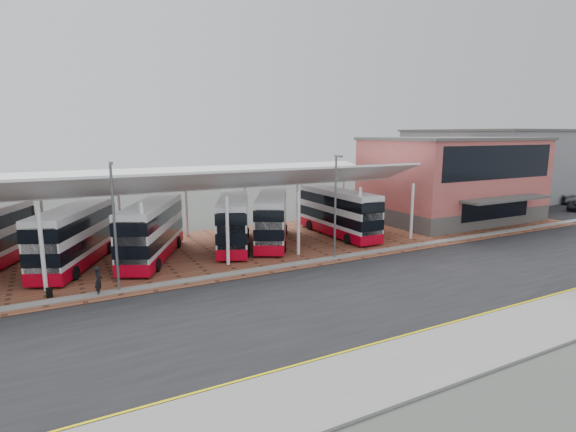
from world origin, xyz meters
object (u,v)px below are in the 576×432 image
object	(u,v)px
bus_3	(234,222)
bus_5	(338,213)
bus_4	(272,219)
pedestrian	(99,281)
bus_1	(75,237)
terminal	(452,178)
bus_2	(152,231)

from	to	relation	value
bus_3	bus_5	distance (m)	10.42
bus_4	pedestrian	world-z (taller)	bus_4
bus_1	pedestrian	bearing A→B (deg)	-58.76
bus_1	pedestrian	world-z (taller)	bus_1
terminal	bus_4	xyz separation A→B (m)	(-23.13, -0.84, -2.46)
terminal	bus_3	bearing A→B (deg)	-178.93
bus_2	pedestrian	distance (m)	8.15
bus_1	bus_2	world-z (taller)	bus_2
bus_4	pedestrian	xyz separation A→B (m)	(-15.01, -6.93, -1.25)
bus_4	bus_5	xyz separation A→B (m)	(6.92, -0.30, 0.03)
bus_2	bus_5	world-z (taller)	bus_2
terminal	bus_5	xyz separation A→B (m)	(-16.22, -1.14, -2.43)
terminal	bus_2	world-z (taller)	terminal
terminal	bus_2	size ratio (longest dim) A/B	1.73
terminal	bus_2	bearing A→B (deg)	-178.06
pedestrian	bus_3	bearing A→B (deg)	-44.65
terminal	bus_5	world-z (taller)	terminal
bus_1	pedestrian	size ratio (longest dim) A/B	5.96
bus_1	bus_4	bearing A→B (deg)	23.78
bus_3	terminal	bearing A→B (deg)	24.22
terminal	bus_5	distance (m)	16.44
pedestrian	bus_2	bearing A→B (deg)	-21.45
bus_2	bus_4	distance (m)	10.45
bus_2	pedestrian	size ratio (longest dim) A/B	5.97
bus_2	pedestrian	xyz separation A→B (m)	(-4.57, -6.63, -1.29)
terminal	pedestrian	bearing A→B (deg)	-168.49
bus_3	bus_1	bearing A→B (deg)	-157.07
bus_1	bus_5	world-z (taller)	bus_1
bus_1	bus_5	bearing A→B (deg)	23.47
terminal	bus_1	bearing A→B (deg)	-179.33
bus_1	bus_5	size ratio (longest dim) A/B	1.00
bus_2	bus_3	world-z (taller)	bus_2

